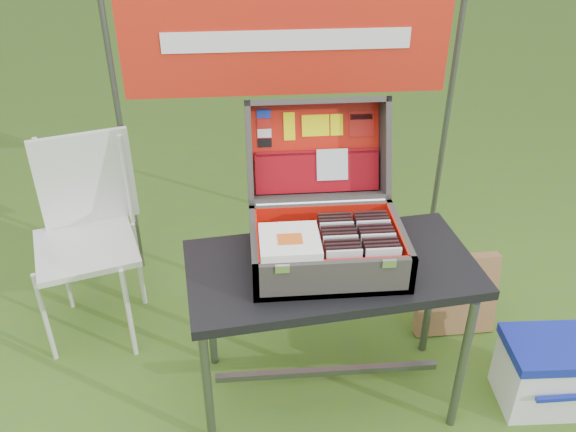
{
  "coord_description": "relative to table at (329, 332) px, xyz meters",
  "views": [
    {
      "loc": [
        -0.24,
        -1.83,
        2.13
      ],
      "look_at": [
        -0.08,
        0.1,
        0.92
      ],
      "focal_mm": 38.0,
      "sensor_mm": 36.0,
      "label": 1
    }
  ],
  "objects": [
    {
      "name": "lid_card_neon_small",
      "position": [
        0.07,
        0.44,
        0.75
      ],
      "size": [
        0.05,
        0.03,
        0.08
      ],
      "primitive_type": "cube",
      "rotation": [
        -1.94,
        0.0,
        0.0
      ],
      "color": "#EBE905",
      "rests_on": "suitcase_lid_liner"
    },
    {
      "name": "lid_sticker_cc_b",
      "position": [
        -0.24,
        0.44,
        0.77
      ],
      "size": [
        0.06,
        0.02,
        0.03
      ],
      "primitive_type": "cube",
      "rotation": [
        -1.94,
        0.0,
        0.0
      ],
      "color": "red",
      "rests_on": "suitcase_lid_liner"
    },
    {
      "name": "chair_leg_fr",
      "position": [
        -0.89,
        0.31,
        -0.1
      ],
      "size": [
        0.02,
        0.02,
        0.5
      ],
      "primitive_type": "cylinder",
      "color": "silver",
      "rests_on": "ground"
    },
    {
      "name": "cd_left_7",
      "position": [
        0.02,
        0.0,
        0.46
      ],
      "size": [
        0.13,
        0.01,
        0.15
      ],
      "primitive_type": "cube",
      "color": "black",
      "rests_on": "suitcase_liner_floor"
    },
    {
      "name": "cd_left_8",
      "position": [
        0.02,
        0.02,
        0.46
      ],
      "size": [
        0.13,
        0.01,
        0.15
      ],
      "primitive_type": "cube",
      "color": "silver",
      "rests_on": "suitcase_liner_floor"
    },
    {
      "name": "songbook_2",
      "position": [
        -0.17,
        -0.08,
        0.52
      ],
      "size": [
        0.22,
        0.22,
        0.0
      ],
      "primitive_type": "cube",
      "color": "white",
      "rests_on": "suitcase_base_wall_front"
    },
    {
      "name": "chair_leg_br",
      "position": [
        -0.89,
        0.69,
        -0.1
      ],
      "size": [
        0.02,
        0.02,
        0.5
      ],
      "primitive_type": "cylinder",
      "color": "silver",
      "rests_on": "ground"
    },
    {
      "name": "suitcase_lid_rim_right",
      "position": [
        0.26,
        0.36,
        0.68
      ],
      "size": [
        0.02,
        0.3,
        0.45
      ],
      "primitive_type": "cube",
      "rotation": [
        -1.94,
        0.0,
        0.0
      ],
      "color": "#474340",
      "rests_on": "suitcase_lid_back"
    },
    {
      "name": "songbook_5",
      "position": [
        -0.17,
        -0.08,
        0.54
      ],
      "size": [
        0.22,
        0.22,
        0.0
      ],
      "primitive_type": "cube",
      "color": "white",
      "rests_on": "suitcase_base_wall_front"
    },
    {
      "name": "banner_text",
      "position": [
        -0.09,
        1.01,
        0.95
      ],
      "size": [
        1.2,
        0.0,
        0.1
      ],
      "primitive_type": "cube",
      "color": "white",
      "rests_on": "banner"
    },
    {
      "name": "suitcase_base_wall_back",
      "position": [
        -0.02,
        0.2,
        0.43
      ],
      "size": [
        0.59,
        0.02,
        0.16
      ],
      "primitive_type": "cube",
      "color": "#474340",
      "rests_on": "table_top"
    },
    {
      "name": "chair_leg_fl",
      "position": [
        -1.27,
        0.31,
        -0.1
      ],
      "size": [
        0.02,
        0.02,
        0.5
      ],
      "primitive_type": "cylinder",
      "color": "silver",
      "rests_on": "ground"
    },
    {
      "name": "cd_left_4",
      "position": [
        0.02,
        -0.07,
        0.46
      ],
      "size": [
        0.13,
        0.01,
        0.15
      ],
      "primitive_type": "cube",
      "color": "silver",
      "rests_on": "suitcase_liner_floor"
    },
    {
      "name": "cd_left_11",
      "position": [
        0.02,
        0.09,
        0.46
      ],
      "size": [
        0.13,
        0.01,
        0.15
      ],
      "primitive_type": "cube",
      "color": "black",
      "rests_on": "suitcase_liner_floor"
    },
    {
      "name": "cooler_body",
      "position": [
        0.93,
        -0.13,
        -0.21
      ],
      "size": [
        0.37,
        0.28,
        0.29
      ],
      "primitive_type": "cube",
      "rotation": [
        0.0,
        0.0,
        -0.04
      ],
      "color": "white",
      "rests_on": "ground"
    },
    {
      "name": "chair",
      "position": [
        -1.08,
        0.5,
        0.14
      ],
      "size": [
        0.57,
        0.6,
        0.98
      ],
      "primitive_type": null,
      "rotation": [
        0.0,
        0.0,
        0.29
      ],
      "color": "silver",
      "rests_on": "ground"
    },
    {
      "name": "suitcase_liner_wall_front",
      "position": [
        -0.02,
        -0.18,
        0.44
      ],
      "size": [
        0.54,
        0.01,
        0.13
      ],
      "primitive_type": "cube",
      "color": "red",
      "rests_on": "suitcase_base_bottom"
    },
    {
      "name": "suitcase_liner_wall_back",
      "position": [
        -0.02,
        0.19,
        0.44
      ],
      "size": [
        0.54,
        0.01,
        0.13
      ],
      "primitive_type": "cube",
      "color": "red",
      "rests_on": "suitcase_base_bottom"
    },
    {
      "name": "cd_left_3",
      "position": [
        0.02,
        -0.09,
        0.46
      ],
      "size": [
        0.13,
        0.01,
        0.15
      ],
      "primitive_type": "cube",
      "color": "black",
      "rests_on": "suitcase_liner_floor"
    },
    {
      "name": "table_leg_fl",
      "position": [
        -0.51,
        -0.22,
        -0.02
      ],
      "size": [
        0.04,
        0.04,
        0.67
      ],
      "primitive_type": "cylinder",
      "color": "#59595B",
      "rests_on": "ground"
    },
    {
      "name": "table_leg_bl",
      "position": [
        -0.51,
        0.22,
        -0.02
      ],
      "size": [
        0.04,
        0.04,
        0.67
      ],
      "primitive_type": "cylinder",
      "color": "#59595B",
      "rests_on": "ground"
    },
    {
      "name": "chair_seat",
      "position": [
        -1.08,
        0.5,
        0.15
      ],
      "size": [
        0.56,
        0.56,
        0.03
      ],
      "primitive_type": "cube",
      "rotation": [
        0.0,
        0.0,
        0.29
      ],
      "color": "silver",
      "rests_on": "ground"
    },
    {
      "name": "cardboard_box",
      "position": [
        0.69,
        0.36,
        -0.14
      ],
      "size": [
        0.4,
        0.15,
        0.42
      ],
      "primitive_type": "cube",
      "rotation": [
        -0.17,
        0.0,
        0.03
      ],
      "color": "#A17141",
      "rests_on": "ground"
    },
    {
      "name": "table_top",
      "position": [
        0.0,
        0.0,
        0.33
      ],
      "size": [
        1.19,
        0.69,
        0.04
      ],
      "primitive_type": "cube",
      "rotation": [
        0.0,
        0.0,
        0.11
      ],
      "color": "black",
      "rests_on": "ground"
    },
    {
      "name": "ground",
      "position": [
        -0.09,
        -0.07,
        -0.35
      ],
      "size": [
        80.0,
        80.0,
        0.0
      ],
      "primitive_type": "plane",
      "color": "#3C6424",
      "rests_on": "ground"
    },
    {
      "name": "chair_backrest",
      "position": [
        -1.08,
        0.71,
        0.39
      ],
      "size": [
        0.44,
        0.16,
        0.47
      ],
      "primitive_type": "cube",
      "rotation": [
        0.0,
        0.0,
        0.29
      ],
      "color": "silver",
      "rests_on": "chair_seat"
    },
    {
      "name": "cd_left_10",
      "position": [
        0.02,
        0.07,
        0.46
      ],
      "size": [
        0.13,
        0.01,
        0.15
      ],
      "primitive_type": "cube",
      "color": "black",
      "rests_on": "suitcase_liner_floor"
    },
    {
      "name": "lid_sticker_cc_d",
      "position": [
        -0.24,
        0.41,
        0.69
      ],
      "size": [
        0.06,
        0.02,
        0.03
      ],
      "primitive_type": "cube",
      "rotation": [
        -1.94,
        0.0,
        0.0
      ],
      "color": "black",
      "rests_on": "suitcase_lid_liner"
    },
    {
      "name": "suitcase_base_wall_front",
      "position": [
        -0.02,
        -0.2,
        0.43
      ],
      "size": [
        0.59,
        0.02,
        0.16
      ],
      "primitive_type": "cube",
      "color": "#474340",
      "rests_on": "table_top"
    },
    {
      "name": "suitcase_lid_rim_far",
      "position": [
        -0.02,
        0.43,
        0.86
      ],
      "size": [
        0.59,
        0.15,
        0.08
      ],
      "primitive_type": "cube",
      "rotation": [
        -1.94,
        0.0,
        0.0
      ],
      "color": "#474340",
      "rests_on": "suitcase_lid_back"
    },
    {
      "name": "suitcase_hinge",
      "position": [
        -0.02,
        0.21,
        0.51
      ],
      "size": [
        0.53,
        0.02,
        0.02
      ],
      "primitive_type": "cylinder",
      "rotation": [
        0.0,
        1.57,
        0.0
      ],
      "color": "silver",
      "rests_on": "suitcase_base_wall_back"
    },
    {
      "name": "cd_right_7",
      "position": [
        0.16,
        0.0,
        0.46
      ],
      "size": [
        0.13,
        0.01,
        0.15
      ],
      "primitive_type": "cube",
      "color": "black",
      "rests_on": "suitcase_liner_floor"
    },
    {
      "name": "cd_left_1",
      "position": [
        0.02,
        -0.14,
        0.46
      ],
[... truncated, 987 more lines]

